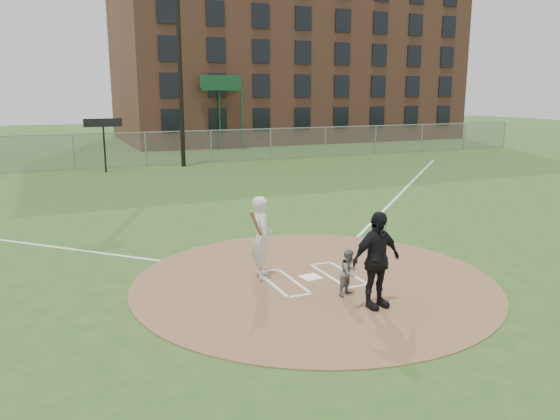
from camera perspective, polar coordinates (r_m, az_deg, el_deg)
name	(u,v)px	position (r m, az deg, el deg)	size (l,w,h in m)	color
ground	(314,281)	(12.83, 3.58, -7.43)	(140.00, 140.00, 0.00)	#2C501B
dirt_circle	(314,281)	(12.83, 3.58, -7.39)	(8.40, 8.40, 0.02)	olive
home_plate	(311,277)	(12.97, 3.24, -7.04)	(0.44, 0.44, 0.03)	white
foul_line_first	(403,191)	(24.89, 12.72, 1.96)	(0.10, 24.00, 0.01)	white
catcher	(349,272)	(11.86, 7.24, -6.48)	(0.49, 0.38, 1.01)	slate
umpire	(376,260)	(11.14, 10.03, -5.16)	(1.17, 0.49, 1.99)	black
batters_boxes	(311,278)	(12.95, 3.28, -7.12)	(2.08, 1.88, 0.01)	white
batter_at_plate	(262,237)	(12.73, -1.92, -2.86)	(0.84, 1.04, 1.95)	silver
outfield_fence	(146,149)	(33.37, -13.86, 6.21)	(56.08, 0.08, 2.03)	slate
brick_warehouse	(284,57)	(53.35, 0.44, 15.65)	(30.00, 17.17, 15.00)	brown
light_pole	(179,51)	(32.71, -10.47, 16.06)	(1.20, 0.30, 12.22)	black
scoreboard_sign	(103,129)	(31.16, -17.99, 8.10)	(2.00, 0.10, 2.93)	black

